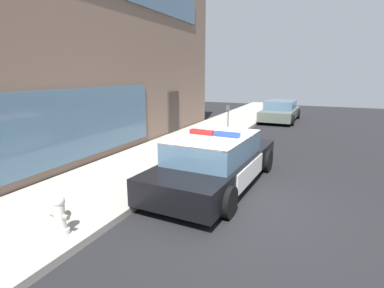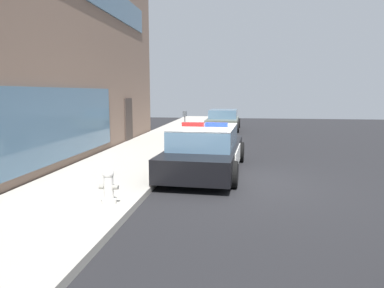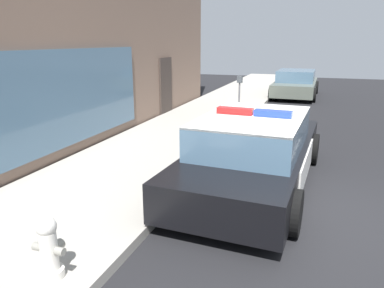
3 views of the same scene
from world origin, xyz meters
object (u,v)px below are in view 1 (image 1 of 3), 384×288
fire_hydrant (60,215)px  car_down_street (280,111)px  parking_meter (228,114)px  police_cruiser (216,160)px

fire_hydrant → car_down_street: size_ratio=0.16×
fire_hydrant → parking_meter: size_ratio=0.54×
fire_hydrant → parking_meter: (9.91, 0.03, 0.58)m
police_cruiser → car_down_street: 12.18m
police_cruiser → car_down_street: (12.18, 0.05, -0.05)m
fire_hydrant → car_down_street: car_down_street is taller
car_down_street → parking_meter: (-6.04, 1.53, 0.45)m
police_cruiser → car_down_street: police_cruiser is taller
fire_hydrant → car_down_street: 16.02m
parking_meter → police_cruiser: bearing=-165.5°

